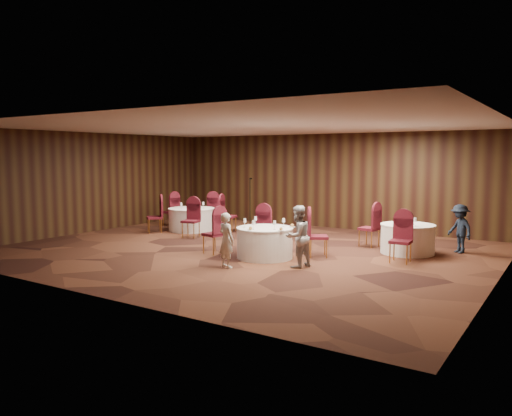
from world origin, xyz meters
The scene contains 15 objects.
ground centered at (0.00, 0.00, 0.00)m, with size 12.00×12.00×0.00m, color black.
room_shell centered at (0.00, 0.00, 1.96)m, with size 12.00×12.00×12.00m.
table_main centered at (0.95, -0.57, 0.38)m, with size 1.37×1.37×0.74m.
table_left centered at (-3.42, 1.87, 0.38)m, with size 1.52×1.52×0.74m.
table_right centered at (3.68, 1.87, 0.38)m, with size 1.34×1.34×0.74m.
chairs_main centered at (0.64, 0.00, 0.50)m, with size 3.04×1.92×1.00m.
chairs_left centered at (-3.43, 1.92, 0.50)m, with size 3.07×3.10×1.00m.
chairs_right centered at (3.19, 1.48, 0.50)m, with size 1.91×2.16×1.00m.
tabletop_main centered at (1.09, -0.66, 0.84)m, with size 1.14×1.11×0.22m.
tabletop_left centered at (-3.42, 1.87, 0.82)m, with size 0.79×0.76×0.22m.
tabletop_right centered at (3.92, 1.63, 0.90)m, with size 0.08×0.08×0.22m.
mic_stand centered at (-2.43, 3.86, 0.50)m, with size 0.24×0.24×1.69m.
woman_a centered at (0.80, -1.92, 0.61)m, with size 0.44×0.29×1.22m, color silver.
woman_b centered at (2.10, -1.04, 0.69)m, with size 0.67×0.52×1.37m, color #A5A5A9.
man_c centered at (4.76, 2.65, 0.62)m, with size 0.80×0.46×1.24m, color black.
Camera 1 is at (7.24, -10.62, 2.46)m, focal length 35.00 mm.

